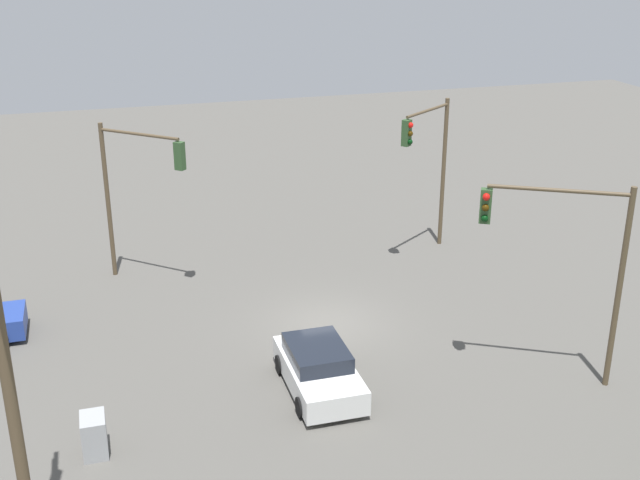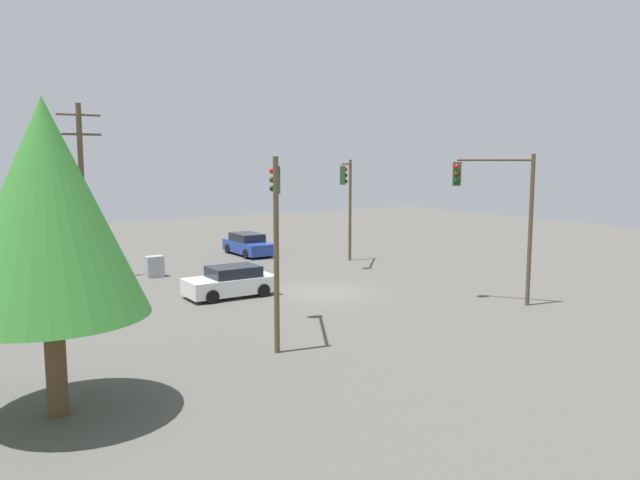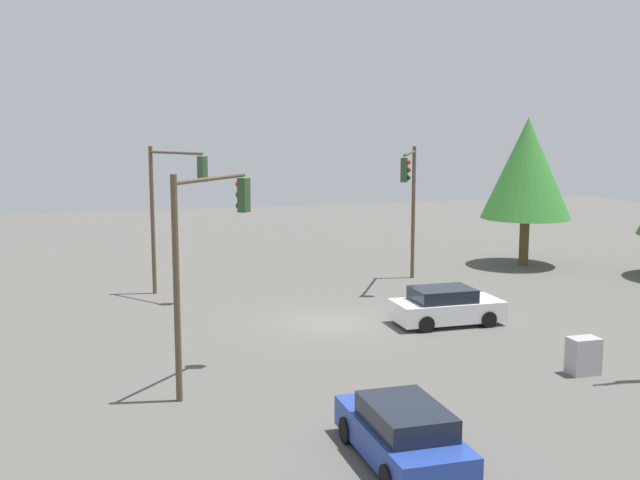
{
  "view_description": "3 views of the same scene",
  "coord_description": "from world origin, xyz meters",
  "px_view_note": "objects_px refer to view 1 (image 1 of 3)",
  "views": [
    {
      "loc": [
        -24.57,
        7.53,
        13.23
      ],
      "look_at": [
        0.72,
        0.1,
        2.95
      ],
      "focal_mm": 45.0,
      "sensor_mm": 36.0,
      "label": 1
    },
    {
      "loc": [
        -15.94,
        -24.6,
        6.33
      ],
      "look_at": [
        -0.74,
        -0.91,
        2.68
      ],
      "focal_mm": 35.0,
      "sensor_mm": 36.0,
      "label": 2
    },
    {
      "loc": [
        8.96,
        28.69,
        7.81
      ],
      "look_at": [
        0.3,
        -0.52,
        3.13
      ],
      "focal_mm": 45.0,
      "sensor_mm": 36.0,
      "label": 3
    }
  ],
  "objects_px": {
    "traffic_signal_cross": "(566,248)",
    "electrical_cabinet": "(94,435)",
    "traffic_signal_main": "(136,178)",
    "sedan_white": "(319,369)",
    "traffic_signal_aux": "(430,153)"
  },
  "relations": [
    {
      "from": "traffic_signal_cross",
      "to": "electrical_cabinet",
      "type": "xyz_separation_m",
      "value": [
        0.05,
        13.87,
        -3.85
      ]
    },
    {
      "from": "traffic_signal_main",
      "to": "traffic_signal_cross",
      "type": "height_order",
      "value": "traffic_signal_cross"
    },
    {
      "from": "sedan_white",
      "to": "electrical_cabinet",
      "type": "distance_m",
      "value": 6.84
    },
    {
      "from": "traffic_signal_main",
      "to": "traffic_signal_aux",
      "type": "distance_m",
      "value": 12.07
    },
    {
      "from": "traffic_signal_aux",
      "to": "electrical_cabinet",
      "type": "distance_m",
      "value": 18.36
    },
    {
      "from": "traffic_signal_aux",
      "to": "electrical_cabinet",
      "type": "relative_size",
      "value": 5.75
    },
    {
      "from": "sedan_white",
      "to": "traffic_signal_aux",
      "type": "distance_m",
      "value": 12.68
    },
    {
      "from": "sedan_white",
      "to": "traffic_signal_cross",
      "type": "height_order",
      "value": "traffic_signal_cross"
    },
    {
      "from": "traffic_signal_main",
      "to": "electrical_cabinet",
      "type": "distance_m",
      "value": 12.02
    },
    {
      "from": "traffic_signal_aux",
      "to": "traffic_signal_cross",
      "type": "bearing_deg",
      "value": 51.74
    },
    {
      "from": "sedan_white",
      "to": "traffic_signal_cross",
      "type": "distance_m",
      "value": 8.24
    },
    {
      "from": "sedan_white",
      "to": "traffic_signal_aux",
      "type": "bearing_deg",
      "value": -128.96
    },
    {
      "from": "traffic_signal_main",
      "to": "traffic_signal_cross",
      "type": "distance_m",
      "value": 16.19
    },
    {
      "from": "traffic_signal_cross",
      "to": "traffic_signal_aux",
      "type": "xyz_separation_m",
      "value": [
        10.9,
        -0.43,
        0.03
      ]
    },
    {
      "from": "sedan_white",
      "to": "traffic_signal_cross",
      "type": "xyz_separation_m",
      "value": [
        -1.49,
        -7.18,
        3.74
      ]
    }
  ]
}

